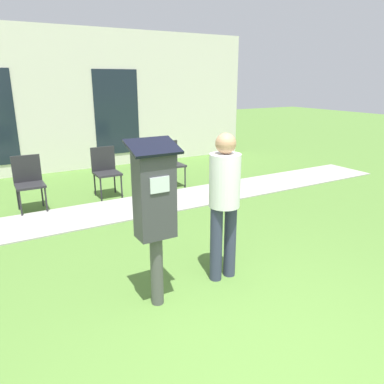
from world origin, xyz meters
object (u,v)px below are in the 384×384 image
Objects in this scene: person_standing at (224,196)px; outdoor_chair_middle at (105,168)px; parking_meter at (155,204)px; outdoor_chair_right at (170,160)px; outdoor_chair_left at (29,179)px.

person_standing is 1.76× the size of outdoor_chair_middle.
parking_meter reaches higher than outdoor_chair_right.
outdoor_chair_left and outdoor_chair_middle have the same top height.
outdoor_chair_right is at bearing 27.80° from outdoor_chair_left.
outdoor_chair_middle is at bearing 162.98° from outdoor_chair_right.
parking_meter is 3.74m from outdoor_chair_middle.
outdoor_chair_middle is 1.32m from outdoor_chair_right.
parking_meter is 1.77× the size of outdoor_chair_left.
parking_meter is at bearing -173.67° from person_standing.
person_standing reaches higher than outdoor_chair_middle.
parking_meter is 4.19m from outdoor_chair_right.
parking_meter is at bearing -136.13° from outdoor_chair_right.
outdoor_chair_right is at bearing 4.57° from outdoor_chair_middle.
person_standing reaches higher than outdoor_chair_right.
outdoor_chair_middle is at bearing 79.57° from parking_meter.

